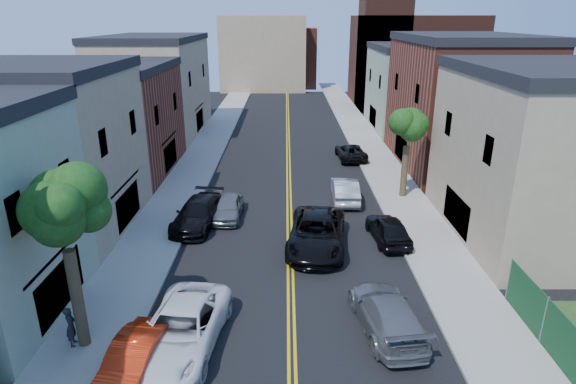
{
  "coord_description": "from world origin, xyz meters",
  "views": [
    {
      "loc": [
        -0.21,
        -1.17,
        11.88
      ],
      "look_at": [
        -0.09,
        25.68,
        2.0
      ],
      "focal_mm": 29.85,
      "sensor_mm": 36.0,
      "label": 1
    }
  ],
  "objects_px": {
    "black_suv_lane": "(317,233)",
    "pedestrian_left": "(71,326)",
    "black_car_right": "(388,229)",
    "grey_car_left": "(228,207)",
    "silver_car_right": "(345,190)",
    "grey_car_right": "(387,313)",
    "red_sedan": "(133,360)",
    "dark_car_right_far": "(351,152)",
    "black_car_left": "(198,213)",
    "white_pickup": "(182,329)"
  },
  "relations": [
    {
      "from": "black_suv_lane",
      "to": "pedestrian_left",
      "type": "xyz_separation_m",
      "value": [
        -9.74,
        -8.36,
        0.06
      ]
    },
    {
      "from": "black_car_right",
      "to": "pedestrian_left",
      "type": "distance_m",
      "value": 16.58
    },
    {
      "from": "grey_car_left",
      "to": "black_suv_lane",
      "type": "relative_size",
      "value": 0.64
    },
    {
      "from": "black_car_right",
      "to": "silver_car_right",
      "type": "xyz_separation_m",
      "value": [
        -1.7,
        6.27,
        0.04
      ]
    },
    {
      "from": "grey_car_right",
      "to": "silver_car_right",
      "type": "relative_size",
      "value": 1.1
    },
    {
      "from": "red_sedan",
      "to": "grey_car_right",
      "type": "relative_size",
      "value": 0.81
    },
    {
      "from": "grey_car_right",
      "to": "silver_car_right",
      "type": "bearing_deg",
      "value": -97.15
    },
    {
      "from": "silver_car_right",
      "to": "pedestrian_left",
      "type": "bearing_deg",
      "value": 53.27
    },
    {
      "from": "grey_car_right",
      "to": "black_suv_lane",
      "type": "distance_m",
      "value": 7.66
    },
    {
      "from": "grey_car_left",
      "to": "dark_car_right_far",
      "type": "bearing_deg",
      "value": 56.25
    },
    {
      "from": "red_sedan",
      "to": "black_car_right",
      "type": "height_order",
      "value": "black_car_right"
    },
    {
      "from": "black_car_left",
      "to": "silver_car_right",
      "type": "xyz_separation_m",
      "value": [
        9.3,
        4.13,
        -0.01
      ]
    },
    {
      "from": "white_pickup",
      "to": "black_suv_lane",
      "type": "distance_m",
      "value": 10.07
    },
    {
      "from": "red_sedan",
      "to": "silver_car_right",
      "type": "bearing_deg",
      "value": 69.12
    },
    {
      "from": "white_pickup",
      "to": "pedestrian_left",
      "type": "bearing_deg",
      "value": -173.1
    },
    {
      "from": "dark_car_right_far",
      "to": "pedestrian_left",
      "type": "height_order",
      "value": "pedestrian_left"
    },
    {
      "from": "black_car_left",
      "to": "black_car_right",
      "type": "xyz_separation_m",
      "value": [
        11.0,
        -2.13,
        -0.06
      ]
    },
    {
      "from": "grey_car_left",
      "to": "silver_car_right",
      "type": "xyz_separation_m",
      "value": [
        7.6,
        2.97,
        0.09
      ]
    },
    {
      "from": "white_pickup",
      "to": "silver_car_right",
      "type": "bearing_deg",
      "value": 69.76
    },
    {
      "from": "grey_car_right",
      "to": "dark_car_right_far",
      "type": "relative_size",
      "value": 1.08
    },
    {
      "from": "dark_car_right_far",
      "to": "pedestrian_left",
      "type": "xyz_separation_m",
      "value": [
        -13.79,
        -25.55,
        0.28
      ]
    },
    {
      "from": "red_sedan",
      "to": "grey_car_left",
      "type": "distance_m",
      "value": 14.21
    },
    {
      "from": "white_pickup",
      "to": "dark_car_right_far",
      "type": "relative_size",
      "value": 1.22
    },
    {
      "from": "grey_car_right",
      "to": "silver_car_right",
      "type": "height_order",
      "value": "silver_car_right"
    },
    {
      "from": "white_pickup",
      "to": "pedestrian_left",
      "type": "height_order",
      "value": "pedestrian_left"
    },
    {
      "from": "red_sedan",
      "to": "black_suv_lane",
      "type": "bearing_deg",
      "value": 62.81
    },
    {
      "from": "pedestrian_left",
      "to": "grey_car_right",
      "type": "bearing_deg",
      "value": -96.81
    },
    {
      "from": "white_pickup",
      "to": "black_car_right",
      "type": "bearing_deg",
      "value": 50.61
    },
    {
      "from": "grey_car_left",
      "to": "black_car_right",
      "type": "xyz_separation_m",
      "value": [
        9.3,
        -3.3,
        0.04
      ]
    },
    {
      "from": "grey_car_left",
      "to": "dark_car_right_far",
      "type": "distance_m",
      "value": 16.02
    },
    {
      "from": "white_pickup",
      "to": "pedestrian_left",
      "type": "relative_size",
      "value": 3.69
    },
    {
      "from": "grey_car_left",
      "to": "pedestrian_left",
      "type": "height_order",
      "value": "pedestrian_left"
    },
    {
      "from": "black_car_left",
      "to": "grey_car_left",
      "type": "bearing_deg",
      "value": 42.09
    },
    {
      "from": "black_car_left",
      "to": "red_sedan",
      "type": "bearing_deg",
      "value": -82.34
    },
    {
      "from": "grey_car_right",
      "to": "grey_car_left",
      "type": "bearing_deg",
      "value": -63.52
    },
    {
      "from": "red_sedan",
      "to": "pedestrian_left",
      "type": "xyz_separation_m",
      "value": [
        -2.79,
        1.6,
        0.25
      ]
    },
    {
      "from": "grey_car_left",
      "to": "silver_car_right",
      "type": "distance_m",
      "value": 8.16
    },
    {
      "from": "white_pickup",
      "to": "black_suv_lane",
      "type": "height_order",
      "value": "black_suv_lane"
    },
    {
      "from": "black_car_right",
      "to": "silver_car_right",
      "type": "relative_size",
      "value": 0.91
    },
    {
      "from": "pedestrian_left",
      "to": "grey_car_left",
      "type": "bearing_deg",
      "value": -31.65
    },
    {
      "from": "white_pickup",
      "to": "black_suv_lane",
      "type": "bearing_deg",
      "value": 63.16
    },
    {
      "from": "grey_car_right",
      "to": "silver_car_right",
      "type": "xyz_separation_m",
      "value": [
        0.0,
        14.4,
        0.02
      ]
    },
    {
      "from": "white_pickup",
      "to": "dark_car_right_far",
      "type": "bearing_deg",
      "value": 76.27
    },
    {
      "from": "grey_car_left",
      "to": "pedestrian_left",
      "type": "distance_m",
      "value": 13.29
    },
    {
      "from": "grey_car_left",
      "to": "black_car_left",
      "type": "relative_size",
      "value": 0.75
    },
    {
      "from": "pedestrian_left",
      "to": "black_car_right",
      "type": "bearing_deg",
      "value": -68.18
    },
    {
      "from": "black_car_left",
      "to": "silver_car_right",
      "type": "height_order",
      "value": "black_car_left"
    },
    {
      "from": "red_sedan",
      "to": "black_car_right",
      "type": "xyz_separation_m",
      "value": [
        11.0,
        10.81,
        0.03
      ]
    },
    {
      "from": "grey_car_right",
      "to": "black_suv_lane",
      "type": "xyz_separation_m",
      "value": [
        -2.35,
        7.29,
        0.13
      ]
    },
    {
      "from": "red_sedan",
      "to": "dark_car_right_far",
      "type": "relative_size",
      "value": 0.88
    }
  ]
}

